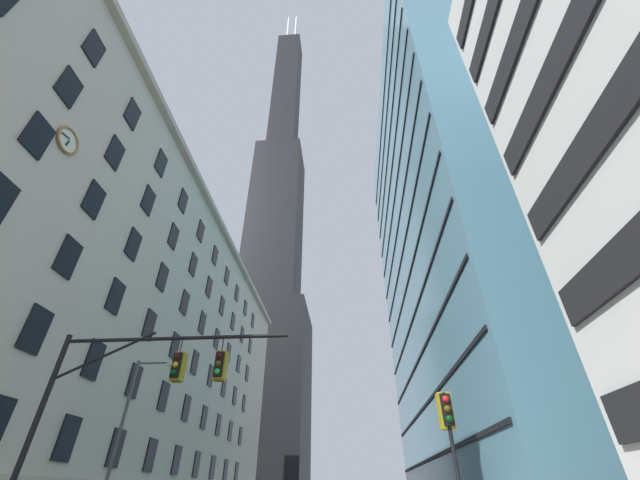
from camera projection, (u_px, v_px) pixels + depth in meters
The scene contains 6 objects.
station_building at pixel (116, 336), 38.28m from camera, with size 17.40×65.80×29.95m.
dark_skyscraper at pixel (273, 256), 115.98m from camera, with size 23.06×23.06×215.79m.
glass_office_midrise at pixel (467, 234), 43.70m from camera, with size 15.90×39.85×53.58m.
traffic_signal_mast at pixel (143, 383), 13.61m from camera, with size 8.97×0.63×6.61m.
traffic_light_near_right at pixel (447, 419), 11.37m from camera, with size 0.40×0.63×3.97m.
street_lamppost at pixel (129, 420), 20.17m from camera, with size 2.32×0.32×7.85m.
Camera 1 is at (4.42, -8.52, 1.43)m, focal length 20.95 mm.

